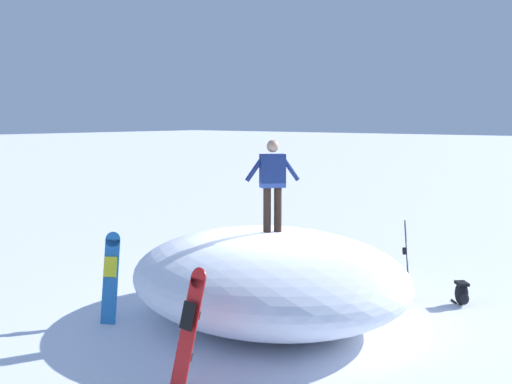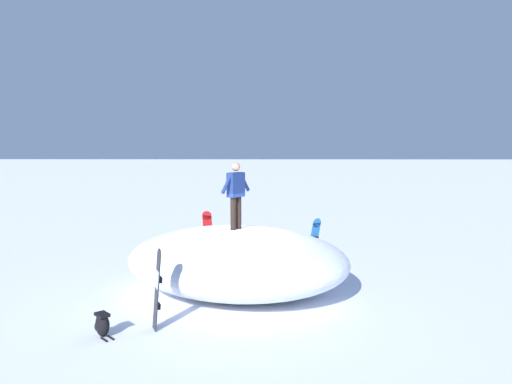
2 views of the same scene
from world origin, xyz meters
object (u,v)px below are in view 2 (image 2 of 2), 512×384
snowboard_secondary_upright (157,288)px  backpack_near (102,324)px  snowboarder_standing (236,191)px  snowboard_primary_upright (314,244)px  snowboard_tertiary_upright (208,235)px

snowboard_secondary_upright → backpack_near: 1.23m
backpack_near → snowboarder_standing: bearing=-39.4°
snowboard_primary_upright → snowboard_tertiary_upright: snowboard_tertiary_upright is taller
snowboard_primary_upright → backpack_near: bearing=137.3°
snowboard_secondary_upright → snowboard_tertiary_upright: 5.79m
snowboard_secondary_upright → backpack_near: (-0.40, 1.00, -0.61)m
snowboarder_standing → backpack_near: snowboarder_standing is taller
snowboarder_standing → snowboard_secondary_upright: (-2.56, 1.43, -1.71)m
snowboarder_standing → snowboard_secondary_upright: size_ratio=1.02×
snowboarder_standing → snowboard_primary_upright: snowboarder_standing is taller
snowboard_primary_upright → backpack_near: 6.76m
snowboard_primary_upright → backpack_near: snowboard_primary_upright is taller
snowboarder_standing → snowboard_primary_upright: 3.40m
snowboard_primary_upright → snowboard_tertiary_upright: bearing=69.2°
snowboard_primary_upright → snowboard_tertiary_upright: 3.43m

